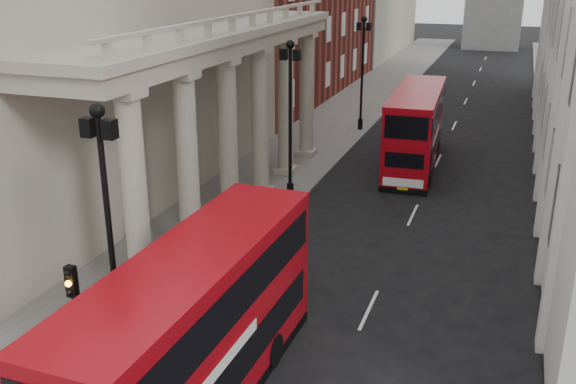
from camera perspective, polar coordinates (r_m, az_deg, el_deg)
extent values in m
cube|color=slate|center=(44.29, 1.57, 4.01)|extent=(6.00, 140.00, 0.12)
cube|color=slate|center=(42.42, 23.27, 1.66)|extent=(3.00, 140.00, 0.12)
cube|color=slate|center=(43.50, 5.27, 3.66)|extent=(0.20, 140.00, 0.14)
cube|color=#A8A18C|center=(35.76, -16.26, 9.21)|extent=(9.00, 28.00, 12.00)
cube|color=#60605E|center=(102.96, 17.79, 14.34)|extent=(8.00, 8.00, 8.00)
cylinder|color=black|center=(21.46, -14.57, -13.49)|extent=(0.36, 0.36, 0.80)
cylinder|color=black|center=(19.76, -15.46, -4.70)|extent=(0.18, 0.18, 8.00)
sphere|color=black|center=(18.50, -16.61, 6.96)|extent=(0.44, 0.44, 0.44)
cube|color=black|center=(18.41, -15.57, 5.40)|extent=(0.35, 0.35, 0.55)
cube|color=black|center=(18.81, -17.34, 5.52)|extent=(0.35, 0.35, 0.55)
cylinder|color=black|center=(34.38, 0.19, 0.13)|extent=(0.36, 0.36, 0.80)
cylinder|color=black|center=(33.35, 0.20, 5.97)|extent=(0.18, 0.18, 8.00)
sphere|color=black|center=(32.62, 0.21, 12.98)|extent=(0.44, 0.44, 0.44)
cube|color=black|center=(32.57, 0.80, 12.08)|extent=(0.35, 0.35, 0.55)
cube|color=black|center=(32.80, -0.38, 12.14)|extent=(0.35, 0.35, 0.55)
cylinder|color=black|center=(49.15, 6.44, 6.03)|extent=(0.36, 0.36, 0.80)
cylinder|color=black|center=(48.44, 6.60, 10.17)|extent=(0.18, 0.18, 8.00)
sphere|color=black|center=(47.94, 6.80, 15.01)|extent=(0.44, 0.44, 0.44)
cube|color=black|center=(47.90, 7.19, 14.39)|extent=(0.35, 0.35, 0.55)
cube|color=black|center=(48.06, 6.35, 14.44)|extent=(0.35, 0.35, 0.55)
cylinder|color=black|center=(19.39, -17.98, -13.21)|extent=(0.12, 0.12, 3.40)
cube|color=black|center=(18.34, -18.69, -7.54)|extent=(0.28, 0.22, 0.90)
sphere|color=black|center=(18.12, -19.04, -6.86)|extent=(0.18, 0.18, 0.18)
sphere|color=orange|center=(18.25, -18.94, -7.71)|extent=(0.18, 0.18, 0.18)
sphere|color=black|center=(18.39, -18.83, -8.54)|extent=(0.18, 0.18, 0.18)
cube|color=gray|center=(20.85, -14.95, -14.12)|extent=(0.50, 2.30, 1.10)
cube|color=gray|center=(22.49, -11.58, -11.12)|extent=(0.50, 2.30, 1.10)
cube|color=gray|center=(24.25, -8.73, -8.52)|extent=(0.50, 2.30, 1.10)
cube|color=gray|center=(26.10, -6.31, -6.25)|extent=(0.50, 2.30, 1.10)
cube|color=#9F0710|center=(18.82, -8.01, -14.82)|extent=(2.88, 11.21, 2.13)
cube|color=#9F0710|center=(17.68, -8.35, -8.92)|extent=(2.88, 11.21, 1.86)
cube|color=#9F0710|center=(17.20, -8.52, -5.81)|extent=(2.92, 11.25, 0.27)
cube|color=black|center=(18.68, -8.05, -14.15)|extent=(2.90, 9.08, 1.06)
cube|color=black|center=(17.62, -8.36, -8.61)|extent=(2.93, 10.57, 1.17)
cylinder|color=black|center=(21.71, -7.42, -12.50)|extent=(0.36, 1.07, 1.06)
cylinder|color=black|center=(20.83, -1.39, -13.85)|extent=(0.36, 1.07, 1.06)
cube|color=#A50710|center=(40.72, 11.18, 4.22)|extent=(3.23, 11.21, 2.11)
cube|color=#A50710|center=(40.21, 11.38, 7.23)|extent=(3.23, 11.21, 1.85)
cube|color=#A50710|center=(40.00, 11.48, 8.70)|extent=(3.27, 11.25, 0.26)
cube|color=black|center=(41.06, 11.06, 2.56)|extent=(3.25, 11.21, 0.37)
cube|color=black|center=(40.66, 11.20, 4.58)|extent=(3.18, 9.10, 1.06)
cube|color=black|center=(40.19, 11.39, 7.38)|extent=(3.26, 10.58, 1.16)
cube|color=white|center=(35.67, 10.17, 0.83)|extent=(2.22, 0.18, 0.47)
cube|color=yellow|center=(35.77, 10.14, 0.29)|extent=(0.58, 0.07, 0.14)
cylinder|color=black|center=(37.43, 8.66, 1.56)|extent=(0.39, 1.07, 1.06)
cylinder|color=black|center=(37.21, 12.29, 1.22)|extent=(0.39, 1.07, 1.06)
cylinder|color=black|center=(43.55, 9.89, 4.09)|extent=(0.39, 1.07, 1.06)
cylinder|color=black|center=(43.37, 13.02, 3.80)|extent=(0.39, 1.07, 1.06)
imported|color=black|center=(28.90, -12.82, -3.30)|extent=(0.68, 0.49, 1.73)
imported|color=#282220|center=(35.13, -5.47, 1.13)|extent=(0.87, 0.73, 1.57)
imported|color=black|center=(32.25, -4.75, -0.58)|extent=(0.91, 0.82, 1.56)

